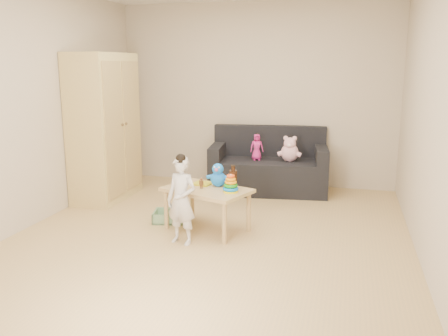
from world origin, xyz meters
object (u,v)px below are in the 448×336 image
(wardrobe, at_px, (104,127))
(sofa, at_px, (268,176))
(play_table, at_px, (207,209))
(toddler, at_px, (182,202))

(wardrobe, xyz_separation_m, sofa, (2.01, 0.86, -0.72))
(play_table, height_order, toddler, toddler)
(play_table, bearing_deg, wardrobe, 151.86)
(wardrobe, distance_m, toddler, 2.06)
(wardrobe, relative_size, toddler, 2.20)
(sofa, distance_m, toddler, 2.23)
(play_table, bearing_deg, toddler, -107.36)
(wardrobe, distance_m, play_table, 1.99)
(wardrobe, height_order, toddler, wardrobe)
(wardrobe, relative_size, sofa, 1.18)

